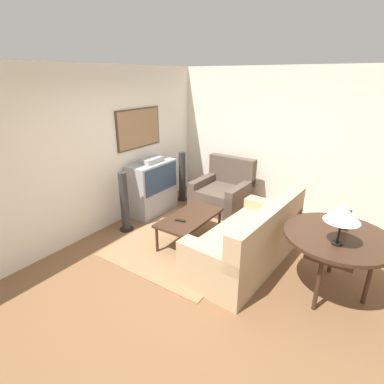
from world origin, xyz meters
TOP-DOWN VIEW (x-y plane):
  - ground_plane at (0.00, 0.00)m, footprint 12.00×12.00m
  - wall_back at (0.01, 2.13)m, footprint 12.00×0.10m
  - wall_right at (2.63, 0.00)m, footprint 0.06×12.00m
  - area_rug at (0.35, 0.61)m, footprint 2.10×1.85m
  - tv at (0.99, 1.81)m, footprint 0.98×0.46m
  - couch at (0.42, -0.45)m, footprint 2.02×1.02m
  - armchair at (1.92, 0.78)m, footprint 1.00×1.02m
  - coffee_table at (0.43, 0.57)m, footprint 1.14×0.59m
  - console_table at (0.43, -1.53)m, footprint 1.22×1.22m
  - table_lamp at (0.19, -1.56)m, footprint 0.38×0.38m
  - mantel_clock at (0.68, -1.56)m, footprint 0.18×0.10m
  - remote at (0.21, 0.59)m, footprint 0.08×0.17m
  - speaker_tower_left at (0.15, 1.72)m, footprint 0.24×0.24m
  - speaker_tower_right at (1.82, 1.72)m, footprint 0.24×0.24m

SIDE VIEW (x-z plane):
  - ground_plane at x=0.00m, z-range 0.00..0.00m
  - area_rug at x=0.35m, z-range 0.00..0.01m
  - armchair at x=1.92m, z-range -0.19..0.81m
  - couch at x=0.42m, z-range -0.14..0.81m
  - coffee_table at x=0.43m, z-range 0.19..0.65m
  - remote at x=0.21m, z-range 0.46..0.48m
  - speaker_tower_left at x=0.15m, z-range -0.03..1.02m
  - speaker_tower_right at x=1.82m, z-range -0.03..1.02m
  - tv at x=0.99m, z-range -0.03..1.07m
  - console_table at x=0.43m, z-range 0.33..1.13m
  - mantel_clock at x=0.68m, z-range 0.80..1.00m
  - table_lamp at x=0.19m, z-range 0.93..1.40m
  - wall_right at x=2.63m, z-range 0.00..2.70m
  - wall_back at x=0.01m, z-range 0.00..2.70m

